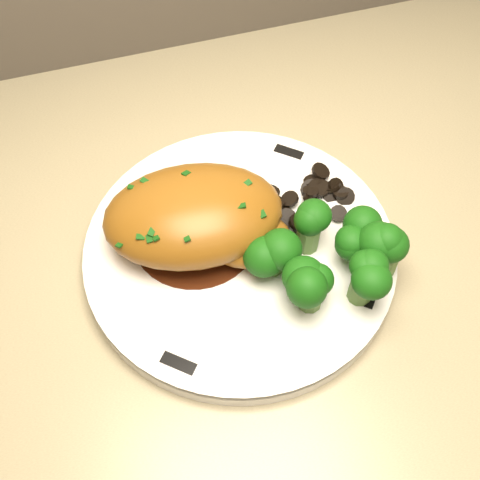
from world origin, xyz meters
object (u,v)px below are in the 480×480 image
object	(u,v)px
counter	(416,347)
broccoli_florets	(334,256)
plate	(240,252)
chicken_breast	(200,218)

from	to	relation	value
counter	broccoli_florets	size ratio (longest dim) A/B	15.55
plate	counter	bearing A→B (deg)	1.00
chicken_breast	plate	bearing A→B (deg)	-24.74
counter	chicken_breast	world-z (taller)	counter
plate	broccoli_florets	distance (m)	0.09
chicken_breast	broccoli_florets	xyz separation A→B (m)	(0.10, -0.07, -0.00)
plate	chicken_breast	bearing A→B (deg)	147.70
chicken_breast	broccoli_florets	distance (m)	0.12
counter	chicken_breast	size ratio (longest dim) A/B	11.27
plate	chicken_breast	xyz separation A→B (m)	(-0.03, 0.02, 0.04)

